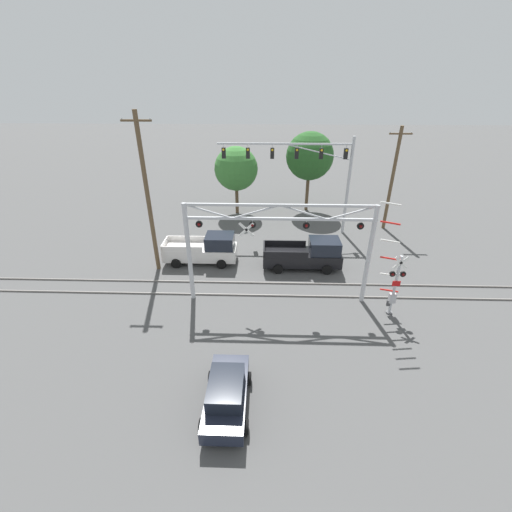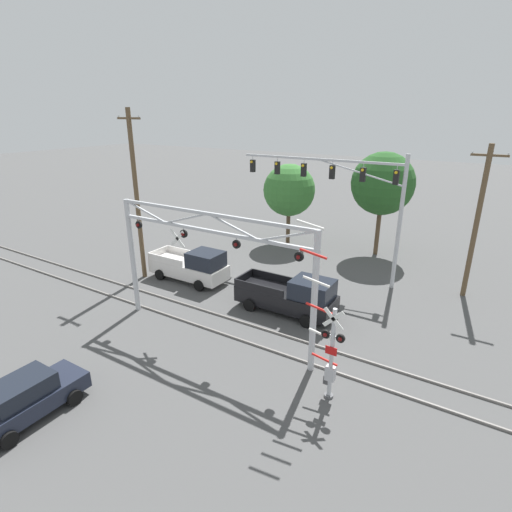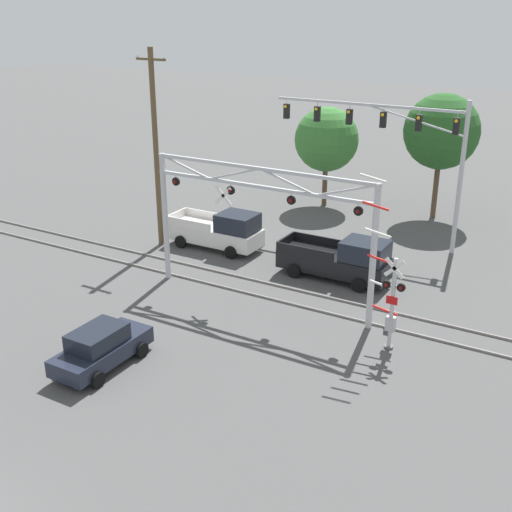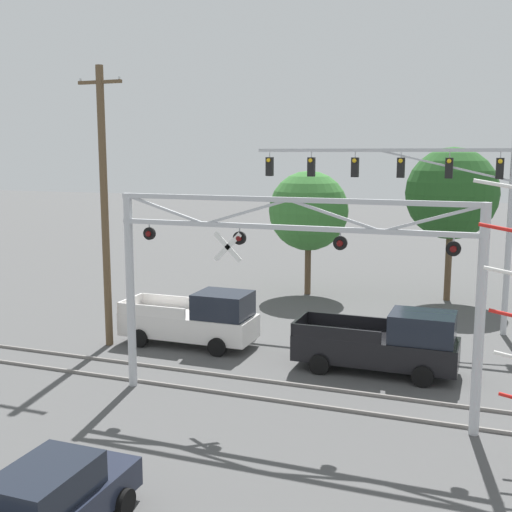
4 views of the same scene
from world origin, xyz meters
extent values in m
cube|color=gray|center=(0.00, 16.98, 0.05)|extent=(80.00, 0.08, 0.10)
cube|color=gray|center=(0.00, 18.41, 0.05)|extent=(80.00, 0.08, 0.10)
cylinder|color=#B7BABF|center=(-5.13, 16.70, 3.05)|extent=(0.26, 0.26, 6.09)
cylinder|color=#B7BABF|center=(5.13, 16.70, 3.05)|extent=(0.26, 0.26, 6.09)
cube|color=#B7BABF|center=(0.00, 16.70, 5.25)|extent=(10.52, 0.14, 0.14)
cube|color=#B7BABF|center=(0.00, 16.70, 6.02)|extent=(10.52, 0.14, 0.14)
cube|color=#B7BABF|center=(-3.85, 16.70, 5.64)|extent=(2.59, 0.08, 0.85)
cube|color=#B7BABF|center=(-1.28, 16.70, 5.64)|extent=(2.59, 0.08, 0.85)
cube|color=#B7BABF|center=(1.28, 16.70, 5.64)|extent=(2.59, 0.08, 0.85)
cube|color=#B7BABF|center=(3.85, 16.70, 5.64)|extent=(2.59, 0.08, 0.85)
cylinder|color=black|center=(-4.40, 16.70, 4.89)|extent=(0.38, 0.10, 0.38)
sphere|color=#590C0C|center=(-4.40, 16.63, 4.89)|extent=(0.18, 0.18, 0.18)
cylinder|color=#B7BABF|center=(-4.40, 16.70, 5.13)|extent=(0.04, 0.04, 0.10)
cylinder|color=black|center=(-1.47, 16.70, 4.89)|extent=(0.38, 0.10, 0.38)
sphere|color=#590C0C|center=(-1.47, 16.63, 4.89)|extent=(0.18, 0.18, 0.18)
cylinder|color=#B7BABF|center=(-1.47, 16.70, 5.13)|extent=(0.04, 0.04, 0.10)
cylinder|color=black|center=(1.47, 16.70, 4.89)|extent=(0.38, 0.10, 0.38)
sphere|color=#590C0C|center=(1.47, 16.63, 4.89)|extent=(0.18, 0.18, 0.18)
cylinder|color=#B7BABF|center=(1.47, 16.70, 5.13)|extent=(0.04, 0.04, 0.10)
cylinder|color=black|center=(4.40, 16.70, 4.89)|extent=(0.38, 0.10, 0.38)
sphere|color=#590C0C|center=(4.40, 16.63, 4.89)|extent=(0.18, 0.18, 0.18)
cylinder|color=#B7BABF|center=(4.40, 16.70, 5.13)|extent=(0.04, 0.04, 0.10)
cube|color=white|center=(-1.80, 16.60, 4.63)|extent=(0.88, 0.03, 0.88)
cube|color=white|center=(-1.80, 16.60, 4.63)|extent=(0.88, 0.03, 0.88)
cylinder|color=black|center=(-1.80, 16.57, 4.63)|extent=(0.04, 0.04, 0.02)
cylinder|color=#B7BABF|center=(6.43, 15.48, 1.86)|extent=(0.16, 0.16, 3.73)
cylinder|color=#59595B|center=(6.43, 15.48, 0.05)|extent=(0.35, 0.35, 0.10)
cube|color=white|center=(6.43, 15.37, 3.38)|extent=(0.78, 0.03, 0.78)
cube|color=white|center=(6.43, 15.37, 3.38)|extent=(0.78, 0.03, 0.78)
cylinder|color=black|center=(6.43, 15.35, 3.38)|extent=(0.04, 0.04, 0.02)
cylinder|color=black|center=(6.15, 15.48, 2.63)|extent=(0.32, 0.09, 0.32)
sphere|color=#590C0C|center=(6.15, 15.42, 2.63)|extent=(0.16, 0.16, 0.16)
cylinder|color=black|center=(6.71, 15.48, 2.63)|extent=(0.32, 0.09, 0.32)
sphere|color=#590C0C|center=(6.71, 15.42, 2.63)|extent=(0.16, 0.16, 0.16)
cube|color=#B7BABF|center=(6.43, 15.48, 2.63)|extent=(0.64, 0.06, 0.06)
cube|color=red|center=(6.43, 15.38, 2.08)|extent=(0.44, 0.02, 0.32)
cube|color=#B2B2B7|center=(6.43, 15.48, 1.05)|extent=(0.36, 0.28, 0.56)
cylinder|color=red|center=(6.16, 15.48, 1.55)|extent=(1.02, 0.09, 0.25)
cylinder|color=white|center=(6.00, 15.48, 2.56)|extent=(1.02, 0.09, 0.25)
cylinder|color=red|center=(5.83, 15.48, 3.57)|extent=(1.02, 0.09, 0.25)
cylinder|color=white|center=(5.67, 15.48, 4.58)|extent=(1.02, 0.09, 0.25)
cylinder|color=red|center=(5.50, 15.48, 5.59)|extent=(1.02, 0.09, 0.25)
cylinder|color=white|center=(5.33, 15.48, 6.59)|extent=(1.02, 0.09, 0.25)
cube|color=#3F3F42|center=(6.30, 15.48, 0.70)|extent=(0.24, 0.12, 0.36)
cylinder|color=#B7BABF|center=(5.93, 26.93, 4.00)|extent=(0.24, 0.24, 8.00)
cube|color=#B7BABF|center=(0.65, 26.93, 7.40)|extent=(10.57, 0.14, 0.14)
cube|color=#B7BABF|center=(3.29, 26.93, 6.80)|extent=(5.30, 0.08, 1.28)
cylinder|color=#B7BABF|center=(-4.14, 26.93, 7.25)|extent=(0.04, 0.04, 0.30)
cube|color=black|center=(-4.14, 26.93, 6.69)|extent=(0.30, 0.26, 0.83)
sphere|color=yellow|center=(-4.14, 26.77, 6.97)|extent=(0.18, 0.18, 0.18)
cylinder|color=#B7BABF|center=(-2.22, 26.93, 7.25)|extent=(0.04, 0.04, 0.30)
cube|color=black|center=(-2.22, 26.93, 6.69)|extent=(0.30, 0.26, 0.83)
sphere|color=yellow|center=(-2.22, 26.77, 6.97)|extent=(0.18, 0.18, 0.18)
cylinder|color=#B7BABF|center=(-0.31, 26.93, 7.25)|extent=(0.04, 0.04, 0.30)
cube|color=black|center=(-0.31, 26.93, 6.69)|extent=(0.30, 0.26, 0.83)
sphere|color=yellow|center=(-0.31, 26.77, 6.97)|extent=(0.18, 0.18, 0.18)
cylinder|color=#B7BABF|center=(1.60, 26.93, 7.25)|extent=(0.04, 0.04, 0.30)
cube|color=black|center=(1.60, 26.93, 6.69)|extent=(0.30, 0.26, 0.83)
sphere|color=yellow|center=(1.60, 26.77, 6.97)|extent=(0.18, 0.18, 0.18)
cylinder|color=#B7BABF|center=(3.52, 26.93, 7.25)|extent=(0.04, 0.04, 0.30)
cube|color=black|center=(3.52, 26.93, 6.69)|extent=(0.30, 0.26, 0.83)
sphere|color=yellow|center=(3.52, 26.77, 6.97)|extent=(0.18, 0.18, 0.18)
cylinder|color=#B7BABF|center=(5.43, 26.93, 7.25)|extent=(0.04, 0.04, 0.30)
cube|color=black|center=(5.43, 26.93, 6.69)|extent=(0.30, 0.26, 0.83)
sphere|color=yellow|center=(5.43, 26.77, 6.97)|extent=(0.18, 0.18, 0.18)
cube|color=black|center=(1.82, 20.70, 0.78)|extent=(5.41, 1.86, 0.88)
cube|color=black|center=(3.34, 20.70, 1.68)|extent=(2.06, 1.71, 0.93)
cube|color=black|center=(0.69, 19.81, 1.43)|extent=(2.94, 0.08, 0.42)
cube|color=black|center=(0.69, 21.59, 1.43)|extent=(2.94, 0.08, 0.42)
cube|color=black|center=(-0.83, 20.70, 1.43)|extent=(0.10, 1.78, 0.42)
cylinder|color=black|center=(3.50, 19.76, 0.34)|extent=(0.68, 0.24, 0.68)
cylinder|color=black|center=(3.50, 21.64, 0.34)|extent=(0.68, 0.24, 0.68)
cylinder|color=black|center=(0.14, 19.76, 0.34)|extent=(0.68, 0.24, 0.68)
cylinder|color=black|center=(0.14, 21.64, 0.34)|extent=(0.68, 0.24, 0.68)
cube|color=silver|center=(-5.43, 21.27, 0.78)|extent=(5.18, 1.86, 0.88)
cube|color=black|center=(-3.98, 21.27, 1.68)|extent=(1.98, 1.71, 0.93)
cube|color=silver|center=(-6.52, 20.38, 1.43)|extent=(2.80, 0.08, 0.42)
cube|color=silver|center=(-6.52, 22.16, 1.43)|extent=(2.80, 0.08, 0.42)
cube|color=silver|center=(-7.98, 21.27, 1.43)|extent=(0.10, 1.78, 0.42)
cylinder|color=black|center=(-3.83, 20.33, 0.34)|extent=(0.68, 0.24, 0.68)
cylinder|color=black|center=(-3.83, 22.21, 0.34)|extent=(0.68, 0.24, 0.68)
cylinder|color=black|center=(-7.04, 20.33, 0.34)|extent=(0.68, 0.24, 0.68)
cylinder|color=black|center=(-7.04, 22.21, 0.34)|extent=(0.68, 0.24, 0.68)
cube|color=#1E2333|center=(-2.22, 8.99, 0.60)|extent=(1.61, 3.94, 0.62)
cube|color=black|center=(-2.22, 8.83, 1.23)|extent=(1.37, 2.05, 0.64)
cylinder|color=black|center=(-3.04, 10.17, 0.29)|extent=(0.24, 0.58, 0.58)
cylinder|color=black|center=(-1.40, 10.17, 0.29)|extent=(0.24, 0.58, 0.58)
cylinder|color=black|center=(-3.04, 7.81, 0.29)|extent=(0.24, 0.58, 0.58)
cylinder|color=black|center=(-1.40, 7.81, 0.29)|extent=(0.24, 0.58, 0.58)
cylinder|color=brown|center=(-8.28, 20.17, 5.21)|extent=(0.28, 0.28, 10.42)
cube|color=brown|center=(-8.28, 20.17, 9.82)|extent=(1.80, 0.12, 0.12)
cylinder|color=silver|center=(-9.10, 20.17, 9.92)|extent=(0.08, 0.08, 0.12)
cylinder|color=silver|center=(-7.46, 20.17, 9.92)|extent=(0.08, 0.08, 0.12)
cylinder|color=brown|center=(9.78, 27.99, 4.32)|extent=(0.28, 0.28, 8.64)
cube|color=brown|center=(9.78, 27.99, 8.04)|extent=(1.80, 0.12, 0.12)
cylinder|color=silver|center=(8.96, 27.99, 8.14)|extent=(0.08, 0.08, 0.12)
cylinder|color=silver|center=(10.60, 27.99, 8.14)|extent=(0.08, 0.08, 0.12)
cylinder|color=brown|center=(-3.60, 31.45, 1.46)|extent=(0.32, 0.32, 2.93)
sphere|color=#387533|center=(-3.60, 31.45, 4.36)|extent=(4.08, 4.08, 4.08)
cylinder|color=brown|center=(3.33, 32.51, 1.88)|extent=(0.32, 0.32, 3.76)
sphere|color=#265623|center=(3.33, 32.51, 5.33)|extent=(4.49, 4.49, 4.49)
camera|label=1|loc=(-0.73, -0.59, 12.14)|focal=24.00mm
camera|label=2|loc=(10.60, 3.47, 10.18)|focal=28.00mm
camera|label=3|loc=(12.92, -5.88, 12.40)|focal=45.00mm
camera|label=4|loc=(5.32, -0.16, 7.31)|focal=45.00mm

